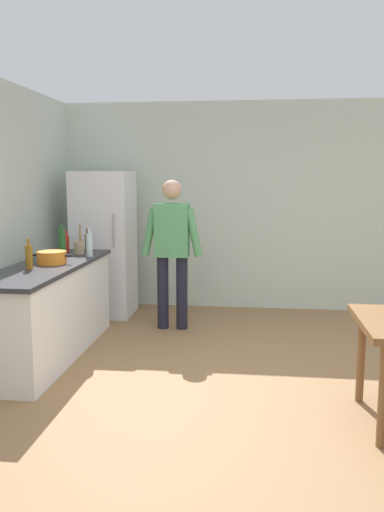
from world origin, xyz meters
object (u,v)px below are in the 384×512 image
(cooking_pot, at_px, (52,257))
(bottle_water_clear, at_px, (89,245))
(utensil_jar, at_px, (79,247))
(bottle_wine_green, at_px, (62,244))
(bottle_oil_amber, at_px, (29,257))
(person, at_px, (172,244))
(bottle_beer_brown, at_px, (88,242))
(bottle_sauce_red, at_px, (67,243))
(refrigerator, at_px, (104,244))

(cooking_pot, height_order, bottle_water_clear, bottle_water_clear)
(cooking_pot, distance_m, utensil_jar, 0.66)
(bottle_wine_green, bearing_deg, bottle_oil_amber, -94.19)
(utensil_jar, distance_m, bottle_water_clear, 0.24)
(bottle_oil_amber, bearing_deg, person, 50.10)
(bottle_beer_brown, xyz_separation_m, bottle_sauce_red, (-0.23, -0.04, -0.01))
(bottle_water_clear, bearing_deg, bottle_wine_green, -153.86)
(bottle_beer_brown, distance_m, bottle_sauce_red, 0.23)
(bottle_oil_amber, relative_size, bottle_sauce_red, 1.17)
(cooking_pot, height_order, bottle_wine_green, bottle_wine_green)
(person, height_order, bottle_wine_green, person)
(refrigerator, height_order, bottle_oil_amber, refrigerator)
(cooking_pot, height_order, utensil_jar, utensil_jar)
(bottle_wine_green, height_order, bottle_beer_brown, bottle_wine_green)
(refrigerator, bearing_deg, bottle_wine_green, -94.91)
(cooking_pot, bearing_deg, bottle_beer_brown, 84.41)
(cooking_pot, height_order, bottle_oil_amber, bottle_oil_amber)
(utensil_jar, bearing_deg, bottle_sauce_red, 142.51)
(bottle_water_clear, bearing_deg, bottle_sauce_red, 139.03)
(person, xyz_separation_m, bottle_beer_brown, (-0.94, -0.14, 0.03))
(bottle_sauce_red, distance_m, bottle_water_clear, 0.48)
(person, relative_size, bottle_wine_green, 5.00)
(bottle_wine_green, bearing_deg, utensil_jar, 74.49)
(bottle_wine_green, xyz_separation_m, bottle_beer_brown, (0.12, 0.48, -0.04))
(person, bearing_deg, bottle_wine_green, -149.20)
(person, xyz_separation_m, bottle_wine_green, (-1.05, -0.63, 0.07))
(bottle_wine_green, xyz_separation_m, bottle_sauce_red, (-0.11, 0.44, -0.05))
(cooking_pot, distance_m, bottle_sauce_red, 0.82)
(bottle_wine_green, distance_m, bottle_sauce_red, 0.46)
(cooking_pot, relative_size, bottle_beer_brown, 1.54)
(utensil_jar, relative_size, bottle_water_clear, 1.07)
(bottle_oil_amber, bearing_deg, cooking_pot, 75.72)
(cooking_pot, xyz_separation_m, bottle_water_clear, (0.22, 0.49, 0.07))
(bottle_oil_amber, xyz_separation_m, bottle_sauce_red, (-0.06, 1.13, -0.02))
(bottle_beer_brown, xyz_separation_m, bottle_water_clear, (0.13, -0.36, 0.02))
(bottle_sauce_red, bearing_deg, refrigerator, 73.79)
(utensil_jar, relative_size, bottle_oil_amber, 1.14)
(bottle_wine_green, relative_size, bottle_water_clear, 1.13)
(bottle_beer_brown, bearing_deg, person, 8.71)
(person, xyz_separation_m, bottle_oil_amber, (-1.10, -1.32, 0.04))
(bottle_sauce_red, bearing_deg, bottle_oil_amber, -86.78)
(person, relative_size, utensil_jar, 5.31)
(refrigerator, height_order, bottle_beer_brown, refrigerator)
(bottle_sauce_red, bearing_deg, person, 9.15)
(refrigerator, height_order, bottle_wine_green, refrigerator)
(refrigerator, bearing_deg, bottle_sauce_red, -106.21)
(utensil_jar, xyz_separation_m, bottle_beer_brown, (0.03, 0.19, 0.03))
(refrigerator, height_order, person, refrigerator)
(bottle_beer_brown, bearing_deg, refrigerator, 91.15)
(refrigerator, distance_m, bottle_wine_green, 1.19)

